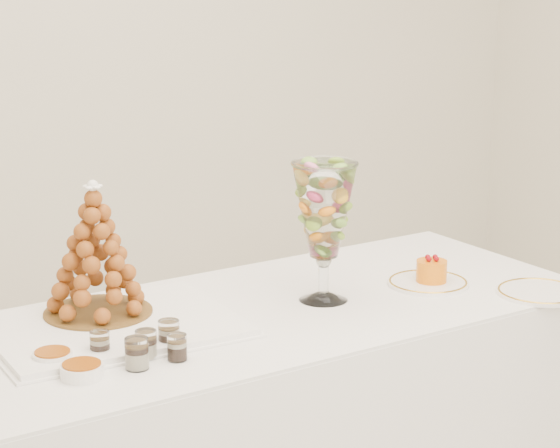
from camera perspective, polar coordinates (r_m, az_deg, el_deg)
buffet_table at (r=2.98m, az=-1.62°, el=-11.17°), size 1.93×0.87×0.72m
lace_tray at (r=2.75m, az=-8.76°, el=-5.32°), size 0.60×0.45×0.02m
macaron_vase at (r=2.88m, az=2.32°, el=0.62°), size 0.17×0.17×0.37m
cake_plate at (r=3.10m, az=7.73°, el=-3.08°), size 0.23×0.23×0.01m
spare_plate at (r=3.07m, az=13.42°, el=-3.50°), size 0.24×0.24×0.01m
verrine_a at (r=2.57m, az=-9.39°, el=-6.22°), size 0.05×0.05×0.06m
verrine_b at (r=2.55m, az=-7.01°, el=-6.26°), size 0.06×0.06×0.07m
verrine_c at (r=2.61m, az=-5.82°, el=-5.76°), size 0.06×0.06×0.07m
verrine_d at (r=2.49m, az=-7.49°, el=-6.72°), size 0.05×0.05×0.07m
verrine_e at (r=2.53m, az=-5.40°, el=-6.43°), size 0.06×0.06×0.06m
ramekin_back at (r=2.56m, az=-11.79°, el=-6.88°), size 0.09×0.09×0.03m
ramekin_front at (r=2.47m, az=-10.31°, el=-7.57°), size 0.10×0.10×0.03m
croquembouche at (r=2.77m, az=-9.62°, el=-1.33°), size 0.29×0.29×0.34m
mousse_cake at (r=3.09m, az=7.92°, el=-2.42°), size 0.09×0.09×0.08m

